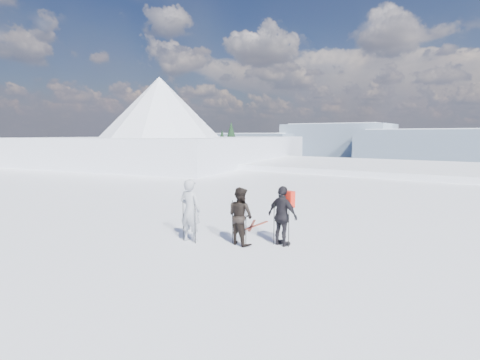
# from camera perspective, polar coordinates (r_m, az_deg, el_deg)

# --- Properties ---
(lake_basin) EXTENTS (820.00, 820.00, 71.62)m
(lake_basin) POSITION_cam_1_polar(r_m,az_deg,el_deg) (39.04, 25.38, -8.33)
(lake_basin) COLOR white
(lake_basin) RESTS_ON ground
(near_ridge) EXTENTS (31.37, 35.68, 25.62)m
(near_ridge) POSITION_cam_1_polar(r_m,az_deg,el_deg) (49.06, -7.03, -1.10)
(near_ridge) COLOR white
(near_ridge) RESTS_ON ground
(skier_grey) EXTENTS (0.77, 0.54, 1.99)m
(skier_grey) POSITION_cam_1_polar(r_m,az_deg,el_deg) (11.88, -7.60, -4.60)
(skier_grey) COLOR #999EA7
(skier_grey) RESTS_ON ground
(skier_dark) EXTENTS (0.99, 0.85, 1.78)m
(skier_dark) POSITION_cam_1_polar(r_m,az_deg,el_deg) (11.47, 0.06, -5.49)
(skier_dark) COLOR black
(skier_dark) RESTS_ON ground
(skier_pack) EXTENTS (1.14, 0.66, 1.83)m
(skier_pack) POSITION_cam_1_polar(r_m,az_deg,el_deg) (11.41, 6.50, -5.47)
(skier_pack) COLOR black
(skier_pack) RESTS_ON ground
(backpack) EXTENTS (0.43, 0.29, 0.50)m
(backpack) POSITION_cam_1_polar(r_m,az_deg,el_deg) (11.41, 7.37, 0.44)
(backpack) COLOR red
(backpack) RESTS_ON skier_pack
(ski_poles) EXTENTS (3.12, 1.31, 1.36)m
(ski_poles) POSITION_cam_1_polar(r_m,az_deg,el_deg) (11.52, -0.58, -6.67)
(ski_poles) COLOR black
(ski_poles) RESTS_ON ground
(skis_loose) EXTENTS (0.80, 1.70, 0.03)m
(skis_loose) POSITION_cam_1_polar(r_m,az_deg,el_deg) (13.93, 2.08, -6.94)
(skis_loose) COLOR black
(skis_loose) RESTS_ON ground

